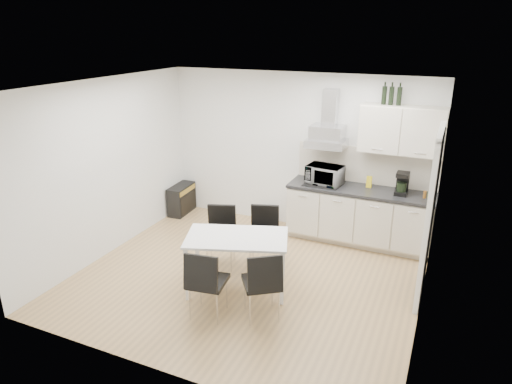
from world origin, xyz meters
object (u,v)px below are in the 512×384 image
Objects in this scene: chair_far_right at (263,238)px; guitar_amp at (182,199)px; kitchenette at (363,194)px; dining_table at (237,243)px; chair_near_right at (262,283)px; chair_far_left at (220,238)px; floor_speaker at (268,215)px; chair_near_left at (208,282)px.

guitar_amp is at bearing -46.89° from chair_far_right.
chair_far_right is at bearing -129.44° from kitchenette.
guitar_amp is (-2.10, 1.95, -0.39)m from dining_table.
kitchenette is 2.58m from chair_near_right.
chair_far_left is 1.35× the size of guitar_amp.
chair_far_right is at bearing -176.20° from chair_far_left.
chair_near_right is 3.44× the size of floor_speaker.
kitchenette is 9.84× the size of floor_speaker.
chair_far_left and chair_near_right have the same top height.
floor_speaker is at bearing 174.31° from kitchenette.
chair_far_left is at bearing 102.35° from chair_near_left.
chair_near_right reaches higher than guitar_amp.
floor_speaker is (-0.42, 2.86, -0.31)m from chair_near_left.
kitchenette reaches higher than chair_far_right.
dining_table is 1.65× the size of chair_near_left.
dining_table is 5.67× the size of floor_speaker.
dining_table is (-1.18, -2.03, -0.17)m from kitchenette.
chair_far_left reaches higher than dining_table.
chair_far_right is at bearing 77.17° from chair_near_right.
kitchenette is 2.33m from chair_far_left.
chair_near_left reaches higher than floor_speaker.
kitchenette is 1.74× the size of dining_table.
floor_speaker is (-1.00, 2.63, -0.31)m from chair_near_right.
floor_speaker is (-0.47, 2.20, -0.53)m from dining_table.
chair_near_right is (0.53, -0.43, -0.22)m from dining_table.
dining_table is at bearing -82.23° from floor_speaker.
chair_far_left is 1.19m from chair_near_left.
guitar_amp is 1.65m from floor_speaker.
dining_table is at bearing 76.58° from chair_near_left.
chair_far_right is 1.00× the size of chair_near_left.
kitchenette is at bearing -2.28° from guitar_amp.
dining_table is 1.65× the size of chair_far_left.
kitchenette is 2.86× the size of chair_near_right.
dining_table is at bearing 106.03° from chair_near_right.
chair_far_right is at bearing 75.66° from chair_near_left.
guitar_amp is at bearing 117.98° from dining_table.
chair_far_left is at bearing 104.28° from chair_near_right.
dining_table is 1.65× the size of chair_far_right.
chair_near_left is at bearing 91.28° from chair_far_left.
dining_table is 2.89m from guitar_amp.
chair_near_left reaches higher than guitar_amp.
kitchenette is 2.36m from dining_table.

